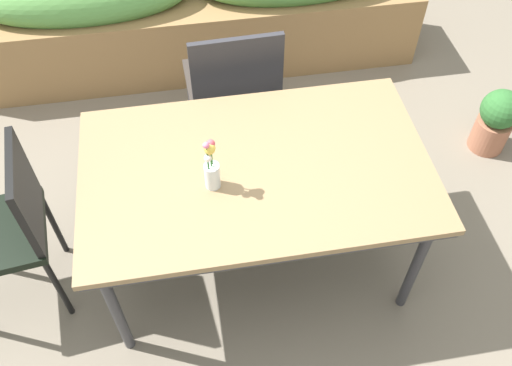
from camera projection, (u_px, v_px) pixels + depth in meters
The scene contains 7 objects.
ground_plane at pixel (245, 253), 2.86m from camera, with size 12.00×12.00×0.00m, color #756B5B.
dining_table at pixel (256, 175), 2.34m from camera, with size 1.47×0.90×0.71m.
chair_end_left at pixel (9, 224), 2.33m from camera, with size 0.45×0.45×0.89m.
chair_far_side at pixel (233, 84), 2.93m from camera, with size 0.50×0.50×0.90m.
flower_vase at pixel (211, 167), 2.14m from camera, with size 0.06×0.06×0.26m.
planter_box at pixel (197, 13), 3.56m from camera, with size 2.92×0.55×0.81m.
potted_plant at pixel (496, 120), 3.18m from camera, with size 0.23×0.23×0.41m.
Camera 1 is at (-0.20, -1.52, 2.44)m, focal length 38.66 mm.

